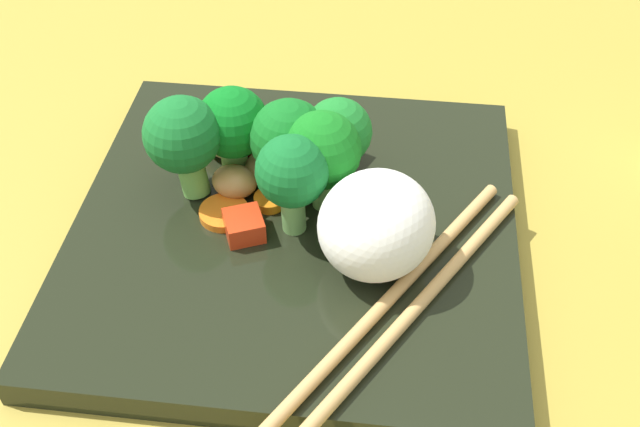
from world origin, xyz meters
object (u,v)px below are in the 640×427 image
at_px(square_plate, 295,231).
at_px(broccoli_floret_3, 322,152).
at_px(rice_mound, 376,225).
at_px(chopstick_pair, 399,308).
at_px(carrot_slice_1, 270,200).

xyz_separation_m(square_plate, broccoli_floret_3, (0.02, 0.02, 0.05)).
height_order(rice_mound, chopstick_pair, rice_mound).
xyz_separation_m(square_plate, chopstick_pair, (0.07, -0.07, 0.01)).
distance_m(square_plate, chopstick_pair, 0.10).
distance_m(rice_mound, carrot_slice_1, 0.09).
height_order(rice_mound, broccoli_floret_3, broccoli_floret_3).
height_order(carrot_slice_1, chopstick_pair, chopstick_pair).
height_order(square_plate, broccoli_floret_3, broccoli_floret_3).
bearing_deg(rice_mound, carrot_slice_1, 146.79).
bearing_deg(carrot_slice_1, broccoli_floret_3, 4.98).
bearing_deg(broccoli_floret_3, square_plate, -134.83).
bearing_deg(square_plate, carrot_slice_1, 143.58).
distance_m(broccoli_floret_3, carrot_slice_1, 0.05).
height_order(broccoli_floret_3, chopstick_pair, broccoli_floret_3).
height_order(square_plate, carrot_slice_1, carrot_slice_1).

